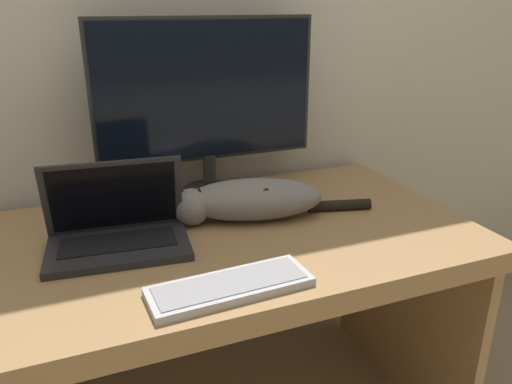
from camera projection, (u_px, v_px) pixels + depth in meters
name	position (u px, v px, depth m)	size (l,w,h in m)	color
wall_back	(172.00, 3.00, 1.54)	(6.40, 0.06, 2.60)	beige
desk	(224.00, 281.00, 1.42)	(1.38, 0.77, 0.72)	#A37A4C
monitor	(207.00, 100.00, 1.52)	(0.69, 0.18, 0.55)	#282828
laptop	(117.00, 231.00, 1.26)	(0.37, 0.24, 0.22)	#232326
external_keyboard	(230.00, 287.00, 1.08)	(0.36, 0.14, 0.02)	#BCBCC1
cat	(248.00, 199.00, 1.42)	(0.59, 0.25, 0.12)	gray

